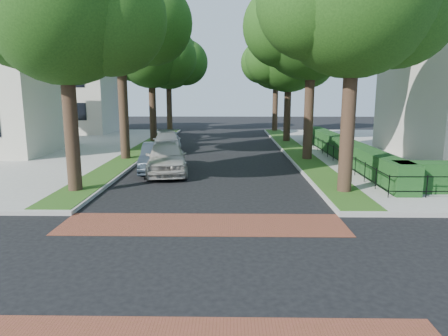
# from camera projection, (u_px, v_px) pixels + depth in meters

# --- Properties ---
(ground) EXTENTS (120.00, 120.00, 0.00)m
(ground) POSITION_uv_depth(u_px,v_px,m) (194.00, 268.00, 9.47)
(ground) COLOR black
(ground) RESTS_ON ground
(crosswalk_far) EXTENTS (9.00, 2.20, 0.01)m
(crosswalk_far) POSITION_uv_depth(u_px,v_px,m) (203.00, 224.00, 12.61)
(crosswalk_far) COLOR brown
(crosswalk_far) RESTS_ON ground
(grass_strip_ne) EXTENTS (1.60, 29.80, 0.02)m
(grass_strip_ne) POSITION_uv_depth(u_px,v_px,m) (295.00, 149.00, 28.12)
(grass_strip_ne) COLOR #264C15
(grass_strip_ne) RESTS_ON sidewalk_ne
(grass_strip_nw) EXTENTS (1.60, 29.80, 0.02)m
(grass_strip_nw) POSITION_uv_depth(u_px,v_px,m) (142.00, 149.00, 28.28)
(grass_strip_nw) COLOR #264C15
(grass_strip_nw) RESTS_ON sidewalk_nw
(tree_right_mid) EXTENTS (8.25, 7.09, 11.22)m
(tree_right_mid) POSITION_uv_depth(u_px,v_px,m) (313.00, 23.00, 22.86)
(tree_right_mid) COLOR black
(tree_right_mid) RESTS_ON sidewalk_ne
(tree_right_far) EXTENTS (7.25, 6.23, 9.74)m
(tree_right_far) POSITION_uv_depth(u_px,v_px,m) (290.00, 57.00, 31.88)
(tree_right_far) COLOR black
(tree_right_far) RESTS_ON sidewalk_ne
(tree_right_back) EXTENTS (7.50, 6.45, 10.20)m
(tree_right_back) POSITION_uv_depth(u_px,v_px,m) (277.00, 61.00, 40.66)
(tree_right_back) COLOR black
(tree_right_back) RESTS_ON sidewalk_ne
(tree_left_near) EXTENTS (7.50, 6.45, 10.20)m
(tree_left_near) POSITION_uv_depth(u_px,v_px,m) (68.00, 9.00, 15.29)
(tree_left_near) COLOR black
(tree_left_near) RESTS_ON sidewalk_nw
(tree_left_mid) EXTENTS (8.00, 6.88, 11.48)m
(tree_left_mid) POSITION_uv_depth(u_px,v_px,m) (122.00, 17.00, 22.96)
(tree_left_mid) COLOR black
(tree_left_mid) RESTS_ON sidewalk_nw
(tree_left_far) EXTENTS (7.00, 6.02, 9.86)m
(tree_left_far) POSITION_uv_depth(u_px,v_px,m) (153.00, 54.00, 32.01)
(tree_left_far) COLOR black
(tree_left_far) RESTS_ON sidewalk_nw
(tree_left_back) EXTENTS (7.75, 6.66, 10.44)m
(tree_left_back) POSITION_uv_depth(u_px,v_px,m) (169.00, 59.00, 40.81)
(tree_left_back) COLOR black
(tree_left_back) RESTS_ON sidewalk_nw
(hedge_main_road) EXTENTS (1.00, 18.00, 1.20)m
(hedge_main_road) POSITION_uv_depth(u_px,v_px,m) (344.00, 149.00, 23.94)
(hedge_main_road) COLOR #143A16
(hedge_main_road) RESTS_ON sidewalk_ne
(fence_main_road) EXTENTS (0.06, 18.00, 0.90)m
(fence_main_road) POSITION_uv_depth(u_px,v_px,m) (331.00, 151.00, 23.98)
(fence_main_road) COLOR black
(fence_main_road) RESTS_ON sidewalk_ne
(house_left_far) EXTENTS (10.00, 9.00, 10.14)m
(house_left_far) POSITION_uv_depth(u_px,v_px,m) (68.00, 83.00, 40.19)
(house_left_far) COLOR beige
(house_left_far) RESTS_ON sidewalk_nw
(parked_car_front) EXTENTS (2.72, 5.20, 1.69)m
(parked_car_front) POSITION_uv_depth(u_px,v_px,m) (166.00, 157.00, 20.36)
(parked_car_front) COLOR #B6B0A4
(parked_car_front) RESTS_ON ground
(parked_car_middle) EXTENTS (1.94, 4.65, 1.50)m
(parked_car_middle) POSITION_uv_depth(u_px,v_px,m) (158.00, 157.00, 20.92)
(parked_car_middle) COLOR #222A33
(parked_car_middle) RESTS_ON ground
(parked_car_rear) EXTENTS (2.56, 4.93, 1.37)m
(parked_car_rear) POSITION_uv_depth(u_px,v_px,m) (167.00, 142.00, 28.15)
(parked_car_rear) COLOR gray
(parked_car_rear) RESTS_ON ground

